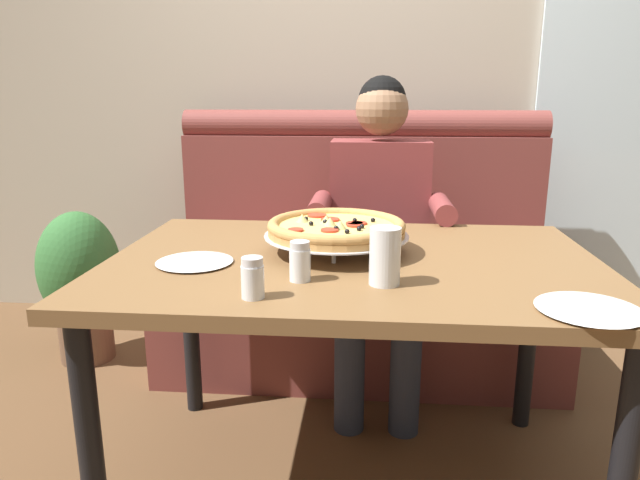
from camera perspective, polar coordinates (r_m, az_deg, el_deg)
back_wall_with_window at (r=3.08m, az=4.48°, el=18.02°), size 6.00×0.12×2.80m
booth_bench at (r=2.63m, az=3.90°, el=-3.43°), size 1.72×0.78×1.13m
dining_table at (r=1.66m, az=3.31°, el=-4.49°), size 1.39×0.94×0.75m
diner_main at (r=2.29m, az=5.97°, el=1.93°), size 0.54×0.64×1.27m
pizza at (r=1.67m, az=1.63°, el=1.16°), size 0.42×0.42×0.11m
shaker_pepper_flakes at (r=1.42m, az=-2.02°, el=-2.43°), size 0.05×0.05×0.10m
shaker_parmesan at (r=1.31m, az=-6.76°, el=-4.07°), size 0.05×0.05×0.10m
plate_near_left at (r=1.61m, az=-12.44°, el=-1.95°), size 0.21×0.21×0.02m
plate_near_right at (r=1.36m, az=25.34°, el=-6.06°), size 0.23×0.23×0.02m
drinking_glass at (r=1.40m, az=6.51°, el=-1.94°), size 0.08×0.08×0.14m
patio_chair at (r=3.85m, az=22.75°, el=3.10°), size 0.42×0.41×0.86m
potted_plant at (r=2.81m, az=-22.85°, el=-3.63°), size 0.36×0.36×0.70m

